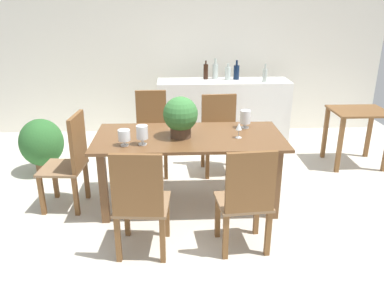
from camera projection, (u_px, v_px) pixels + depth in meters
ground_plane at (189, 202)px, 4.33m from camera, size 7.04×7.04×0.00m
back_wall at (182, 51)px, 6.27m from camera, size 6.40×0.10×2.60m
dining_table at (189, 146)px, 4.08m from camera, size 1.92×0.92×0.77m
chair_head_end at (71, 158)px, 4.06m from camera, size 0.46×0.49×1.01m
chair_far_right at (220, 130)px, 5.00m from camera, size 0.51×0.48×0.96m
chair_near_right at (247, 197)px, 3.29m from camera, size 0.48×0.45×0.97m
chair_far_left at (152, 129)px, 4.96m from camera, size 0.42×0.46×1.02m
chair_near_left at (140, 200)px, 3.25m from camera, size 0.48×0.50×0.98m
flower_centerpiece at (181, 116)px, 3.92m from camera, size 0.35×0.35×0.41m
crystal_vase_left at (245, 117)px, 4.24m from camera, size 0.11×0.11×0.19m
crystal_vase_center_near at (124, 136)px, 3.73m from camera, size 0.12×0.12×0.16m
crystal_vase_right at (142, 133)px, 3.75m from camera, size 0.11×0.11×0.19m
wine_glass at (239, 127)px, 3.94m from camera, size 0.06×0.06×0.16m
kitchen_counter at (223, 113)px, 5.91m from camera, size 1.91×0.52×0.97m
wine_bottle_green at (265, 75)px, 5.60m from camera, size 0.06×0.06×0.26m
wine_bottle_dark at (215, 71)px, 5.82m from camera, size 0.08×0.08×0.30m
wine_bottle_amber at (236, 72)px, 5.78m from camera, size 0.08×0.08×0.28m
wine_bottle_clear at (206, 71)px, 5.80m from camera, size 0.07×0.07×0.27m
wine_bottle_tall at (228, 73)px, 5.75m from camera, size 0.08×0.08×0.23m
side_table at (358, 123)px, 5.13m from camera, size 0.69×0.59×0.74m
potted_plant_floor at (42, 144)px, 4.94m from camera, size 0.54×0.54×0.70m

